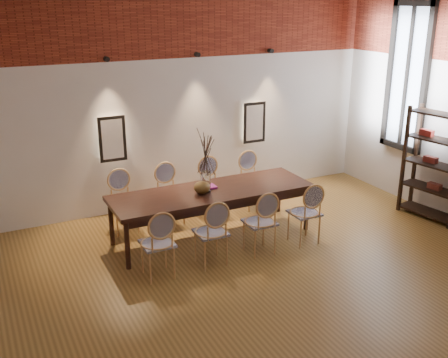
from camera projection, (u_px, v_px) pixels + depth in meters
name	position (u px, v px, depth m)	size (l,w,h in m)	color
floor	(298.00, 294.00, 6.42)	(7.00, 7.00, 0.02)	olive
wall_back	(184.00, 88.00, 8.76)	(7.00, 0.10, 4.00)	silver
brick_band_back	(183.00, 10.00, 8.29)	(7.00, 0.02, 1.50)	maroon
niche_left	(112.00, 139.00, 8.36)	(0.36, 0.06, 0.66)	#FFEAC6
niche_right	(254.00, 122.00, 9.45)	(0.36, 0.06, 0.66)	#FFEAC6
spot_fixture_left	(107.00, 59.00, 7.93)	(0.08, 0.08, 0.10)	black
spot_fixture_mid	(197.00, 55.00, 8.55)	(0.08, 0.08, 0.10)	black
spot_fixture_right	(271.00, 51.00, 9.14)	(0.08, 0.08, 0.10)	black
window_glass	(408.00, 78.00, 8.85)	(0.02, 0.78, 2.38)	silver
window_frame	(407.00, 78.00, 8.85)	(0.08, 0.90, 2.50)	black
window_mullion	(407.00, 78.00, 8.85)	(0.06, 0.06, 2.40)	black
dining_table	(212.00, 214.00, 7.83)	(3.01, 0.97, 0.75)	#321811
chair_near_a	(157.00, 243.00, 6.68)	(0.44, 0.44, 0.94)	tan
chair_near_b	(211.00, 232.00, 6.99)	(0.44, 0.44, 0.94)	tan
chair_near_c	(260.00, 222.00, 7.31)	(0.44, 0.44, 0.94)	tan
chair_near_d	(304.00, 213.00, 7.62)	(0.44, 0.44, 0.94)	tan
chair_far_a	(124.00, 203.00, 7.97)	(0.44, 0.44, 0.94)	tan
chair_far_b	(170.00, 195.00, 8.29)	(0.44, 0.44, 0.94)	tan
chair_far_c	(213.00, 188.00, 8.60)	(0.44, 0.44, 0.94)	tan
chair_far_d	(253.00, 181.00, 8.92)	(0.44, 0.44, 0.94)	tan
vase	(206.00, 182.00, 7.62)	(0.14, 0.14, 0.30)	silver
dried_branches	(206.00, 152.00, 7.47)	(0.50, 0.50, 0.70)	#44352B
bowl	(202.00, 187.00, 7.56)	(0.24, 0.24, 0.18)	brown
book	(207.00, 187.00, 7.78)	(0.26, 0.18, 0.03)	#841775
shelving_rack	(435.00, 165.00, 8.38)	(0.38, 1.00, 1.80)	black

